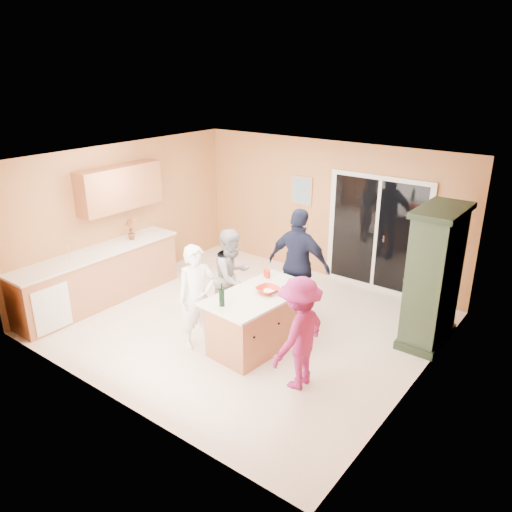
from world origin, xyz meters
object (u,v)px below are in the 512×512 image
Objects in this scene: kitchen_island at (259,322)px; woman_grey at (232,277)px; woman_magenta at (299,333)px; green_hutch at (434,278)px; woman_navy at (299,265)px; woman_white at (197,297)px.

woman_grey is (-0.78, 0.36, 0.38)m from kitchen_island.
green_hutch is at bearing 156.90° from woman_magenta.
woman_grey is 1.07m from woman_navy.
green_hutch is 2.31m from woman_magenta.
green_hutch is at bearing -23.22° from woman_white.
woman_white reaches higher than kitchen_island.
woman_navy reaches higher than kitchen_island.
green_hutch reaches higher than kitchen_island.
woman_white is 0.87m from woman_grey.
woman_navy is (-0.04, 1.11, 0.51)m from kitchen_island.
woman_grey is at bearing -154.30° from green_hutch.
woman_magenta is (1.00, -1.56, -0.17)m from woman_navy.
green_hutch is 3.40m from woman_white.
woman_magenta is at bearing -114.06° from green_hutch.
kitchen_island is 0.96m from woman_white.
woman_white is 1.76m from woman_navy.
woman_grey reaches higher than kitchen_island.
woman_navy reaches higher than woman_grey.
woman_navy is at bearing -146.26° from woman_magenta.
woman_white is (-2.62, -2.16, -0.23)m from green_hutch.
green_hutch is at bearing -168.07° from woman_navy.
woman_magenta is (0.96, -0.44, 0.35)m from kitchen_island.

